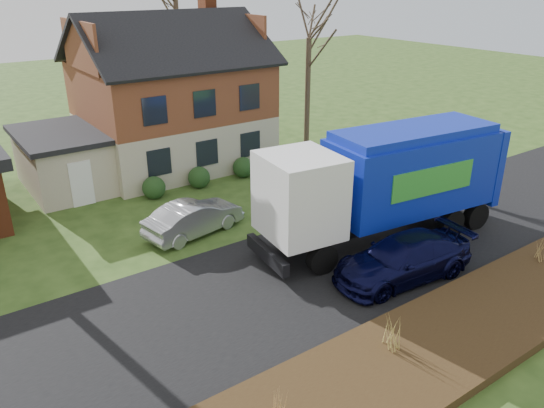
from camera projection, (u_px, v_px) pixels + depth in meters
ground at (300, 277)px, 18.57m from camera, size 120.00×120.00×0.00m
road at (300, 276)px, 18.57m from camera, size 80.00×7.00×0.02m
mulch_verge at (419, 354)px, 14.54m from camera, size 80.00×3.50×0.30m
main_house at (163, 92)px, 28.20m from camera, size 12.95×8.95×9.26m
garbage_truck at (389, 178)px, 20.39m from camera, size 10.53×3.93×4.41m
silver_sedan at (194, 218)px, 21.44m from camera, size 4.42×2.23×1.39m
navy_wagon at (403, 258)px, 18.24m from camera, size 5.38×2.67×1.50m
tree_front_east at (310, 17)px, 28.22m from camera, size 3.41×3.41×9.48m
grass_clump_west at (282, 405)px, 12.04m from camera, size 0.32×0.27×0.85m
grass_clump_mid at (393, 330)px, 14.43m from camera, size 0.38×0.31×1.07m
grass_clump_east at (541, 249)px, 18.92m from camera, size 0.34×0.28×0.84m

